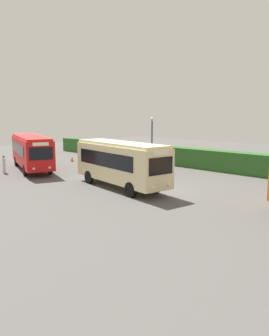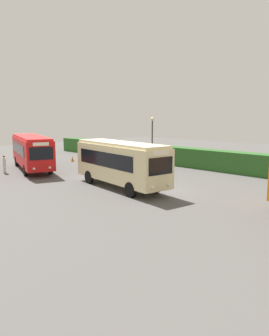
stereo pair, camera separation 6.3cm
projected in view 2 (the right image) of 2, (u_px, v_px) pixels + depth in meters
ground_plane at (158, 191)px, 22.59m from camera, size 84.74×84.74×0.00m
bus_red at (31, 151)px, 31.14m from camera, size 10.40×5.44×3.28m
bus_cream at (120, 162)px, 23.28m from camera, size 9.06×3.51×3.32m
person_left at (4, 164)px, 29.42m from camera, size 0.49×0.38×1.64m
hedge_row at (234, 162)px, 29.78m from camera, size 54.37×1.61×1.92m
traffic_cone at (72, 159)px, 37.02m from camera, size 0.36×0.36×0.60m
lamppost at (152, 136)px, 32.46m from camera, size 0.36×0.36×5.05m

